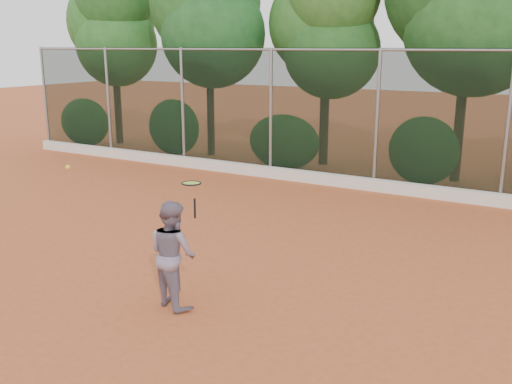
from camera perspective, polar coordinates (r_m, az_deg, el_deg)
The scene contains 7 objects.
ground at distance 8.82m, azimuth -3.30°, elevation -9.31°, with size 80.00×80.00×0.00m, color #BC572C.
concrete_curb at distance 14.66m, azimuth 11.45°, elevation 0.74°, with size 24.00×0.20×0.30m, color white.
tennis_player at distance 7.99m, azimuth -8.31°, elevation -6.14°, with size 0.74×0.57×1.52m, color gray.
chainlink_fence at distance 14.53m, azimuth 12.02°, elevation 7.44°, with size 24.09×0.09×3.50m.
foliage_backdrop at distance 16.51m, azimuth 12.88°, elevation 17.05°, with size 23.70×3.63×7.55m.
tennis_racket at distance 7.36m, azimuth -6.45°, elevation 0.58°, with size 0.34×0.34×0.50m.
tennis_ball_in_flight at distance 9.08m, azimuth -18.31°, elevation 2.37°, with size 0.07×0.07×0.07m.
Camera 1 is at (4.47, -6.73, 3.54)m, focal length 40.00 mm.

